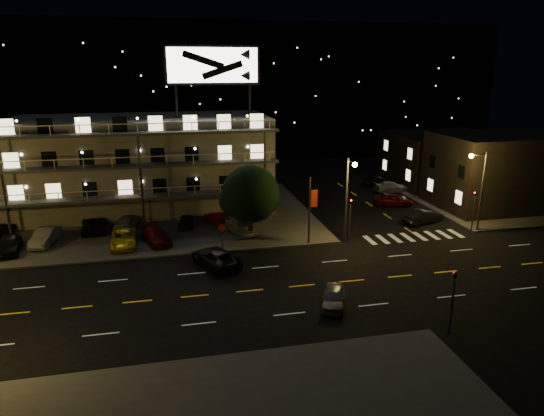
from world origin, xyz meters
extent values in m
plane|color=black|center=(0.00, 0.00, 0.00)|extent=(140.00, 140.00, 0.00)
cube|color=#3C3D3A|center=(-14.00, 20.00, 0.07)|extent=(44.00, 24.00, 0.15)
cube|color=#3C3D3A|center=(30.00, 20.00, 0.07)|extent=(16.00, 24.00, 0.15)
cube|color=gray|center=(-10.00, 24.00, 5.00)|extent=(28.00, 12.00, 10.00)
cube|color=gray|center=(-10.00, 24.00, 10.25)|extent=(28.00, 12.00, 0.50)
cube|color=#3C3D3A|center=(-10.00, 17.10, 3.15)|extent=(28.00, 1.80, 0.25)
cube|color=#3C3D3A|center=(-10.00, 17.10, 6.35)|extent=(28.00, 1.80, 0.25)
cube|color=#3C3D3A|center=(-10.00, 17.10, 9.55)|extent=(28.00, 1.80, 0.25)
cylinder|color=black|center=(-6.00, 22.00, 12.25)|extent=(0.36, 0.36, 3.50)
cylinder|color=black|center=(2.00, 22.00, 12.25)|extent=(0.36, 0.36, 3.50)
cube|color=black|center=(-2.00, 22.00, 16.00)|extent=(10.20, 0.50, 4.20)
cube|color=white|center=(-2.00, 21.70, 16.00)|extent=(9.60, 0.06, 3.60)
cube|color=black|center=(30.00, 16.00, 4.25)|extent=(14.00, 10.00, 8.50)
cube|color=black|center=(30.00, 28.00, 3.50)|extent=(14.00, 12.00, 7.00)
cube|color=black|center=(0.00, 70.00, 12.00)|extent=(120.00, 20.00, 24.00)
cylinder|color=#2D2D30|center=(8.50, 8.30, 4.00)|extent=(0.20, 0.20, 8.00)
cylinder|color=#2D2D30|center=(8.50, 7.50, 7.80)|extent=(0.12, 1.80, 0.12)
sphere|color=gold|center=(8.50, 6.70, 7.70)|extent=(0.44, 0.44, 0.44)
cylinder|color=#2D2D30|center=(22.50, 8.30, 4.00)|extent=(0.20, 0.20, 8.00)
cylinder|color=#2D2D30|center=(21.70, 8.30, 7.80)|extent=(1.80, 0.12, 0.12)
sphere|color=gold|center=(20.90, 8.30, 7.70)|extent=(0.44, 0.44, 0.44)
cylinder|color=#2D2D30|center=(9.00, 8.50, 1.80)|extent=(0.14, 0.14, 3.60)
imported|color=black|center=(9.00, 8.50, 4.10)|extent=(0.20, 0.16, 1.00)
sphere|color=#FF0C0C|center=(9.00, 8.38, 4.00)|extent=(0.14, 0.14, 0.14)
cylinder|color=#2D2D30|center=(9.00, -8.50, 1.80)|extent=(0.14, 0.14, 3.60)
imported|color=black|center=(9.00, -8.50, 4.10)|extent=(0.20, 0.16, 1.00)
sphere|color=#FF0C0C|center=(9.00, -8.38, 4.00)|extent=(0.14, 0.14, 0.14)
cylinder|color=#2D2D30|center=(22.00, 8.50, 1.80)|extent=(0.14, 0.14, 3.60)
imported|color=black|center=(22.00, 8.50, 4.10)|extent=(0.16, 0.20, 1.00)
sphere|color=#FF0C0C|center=(21.88, 8.50, 4.00)|extent=(0.14, 0.14, 0.14)
cylinder|color=#2D2D30|center=(5.00, 8.40, 3.20)|extent=(0.16, 0.16, 6.40)
cube|color=red|center=(5.45, 8.40, 4.40)|extent=(0.60, 0.04, 1.60)
cylinder|color=#2D2D30|center=(-3.00, 8.60, 1.10)|extent=(0.08, 0.08, 2.20)
cylinder|color=red|center=(-3.00, 8.55, 2.15)|extent=(0.91, 0.04, 0.91)
cylinder|color=black|center=(-0.01, 10.77, 1.39)|extent=(0.52, 0.52, 2.48)
sphere|color=black|center=(-0.01, 10.77, 4.50)|extent=(5.38, 5.38, 5.38)
sphere|color=black|center=(-1.25, 11.18, 3.88)|extent=(3.31, 3.31, 3.31)
sphere|color=black|center=(1.13, 10.35, 4.08)|extent=(3.11, 3.11, 3.11)
imported|color=black|center=(-21.33, 11.64, 0.90)|extent=(2.35, 4.63, 1.51)
imported|color=gray|center=(-18.72, 13.17, 0.89)|extent=(2.22, 4.65, 1.47)
imported|color=yellow|center=(-11.67, 11.33, 0.83)|extent=(2.37, 4.93, 1.36)
imported|color=#510C0B|center=(-8.80, 11.54, 0.84)|extent=(3.29, 5.09, 1.37)
imported|color=gray|center=(-0.76, 12.44, 0.91)|extent=(3.07, 4.82, 1.53)
imported|color=black|center=(-14.89, 16.13, 0.83)|extent=(2.75, 5.09, 1.35)
imported|color=gray|center=(-11.63, 16.47, 0.83)|extent=(2.90, 4.99, 1.36)
imported|color=black|center=(-5.84, 15.90, 0.77)|extent=(1.80, 3.74, 1.23)
imported|color=#510C0B|center=(-2.65, 15.81, 0.77)|extent=(2.67, 4.00, 1.25)
imported|color=black|center=(18.56, 11.92, 0.73)|extent=(4.69, 2.71, 1.46)
imported|color=#510C0B|center=(18.60, 18.97, 0.66)|extent=(5.15, 3.25, 1.33)
imported|color=gray|center=(21.21, 24.77, 0.69)|extent=(4.85, 2.16, 1.38)
imported|color=black|center=(20.88, 28.51, 0.69)|extent=(4.35, 2.90, 1.37)
imported|color=gray|center=(3.24, -3.49, 0.63)|extent=(2.77, 3.98, 1.26)
imported|color=black|center=(-3.92, 5.23, 0.74)|extent=(4.35, 5.85, 1.48)
camera|label=1|loc=(-7.34, -32.08, 15.87)|focal=32.00mm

